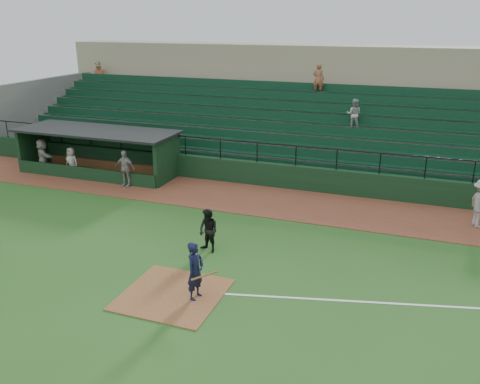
% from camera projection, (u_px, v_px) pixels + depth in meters
% --- Properties ---
extents(ground, '(90.00, 90.00, 0.00)m').
position_uv_depth(ground, '(187.00, 280.00, 16.31)').
color(ground, '#214E19').
rests_on(ground, ground).
extents(warning_track, '(40.00, 4.00, 0.03)m').
position_uv_depth(warning_track, '(262.00, 200.00, 23.40)').
color(warning_track, brown).
rests_on(warning_track, ground).
extents(home_plate_dirt, '(3.00, 3.00, 0.03)m').
position_uv_depth(home_plate_dirt, '(173.00, 294.00, 15.42)').
color(home_plate_dirt, brown).
rests_on(home_plate_dirt, ground).
extents(foul_line, '(17.49, 4.44, 0.01)m').
position_uv_depth(foul_line, '(450.00, 307.00, 14.76)').
color(foul_line, white).
rests_on(foul_line, ground).
extents(stadium_structure, '(38.00, 13.08, 6.40)m').
position_uv_depth(stadium_structure, '(306.00, 120.00, 30.15)').
color(stadium_structure, black).
rests_on(stadium_structure, ground).
extents(dugout, '(8.90, 3.20, 2.42)m').
position_uv_depth(dugout, '(103.00, 148.00, 27.53)').
color(dugout, black).
rests_on(dugout, ground).
extents(batter_at_plate, '(1.06, 0.73, 1.85)m').
position_uv_depth(batter_at_plate, '(195.00, 271.00, 14.92)').
color(batter_at_plate, black).
rests_on(batter_at_plate, ground).
extents(umpire, '(0.95, 0.85, 1.62)m').
position_uv_depth(umpire, '(208.00, 231.00, 18.05)').
color(umpire, black).
rests_on(umpire, ground).
extents(dugout_player_a, '(1.09, 0.46, 1.86)m').
position_uv_depth(dugout_player_a, '(125.00, 168.00, 25.06)').
color(dugout_player_a, gray).
rests_on(dugout_player_a, warning_track).
extents(dugout_player_b, '(0.83, 0.59, 1.60)m').
position_uv_depth(dugout_player_b, '(72.00, 162.00, 26.62)').
color(dugout_player_b, '#A6A09B').
rests_on(dugout_player_b, warning_track).
extents(dugout_player_c, '(1.75, 1.41, 1.86)m').
position_uv_depth(dugout_player_c, '(43.00, 156.00, 27.35)').
color(dugout_player_c, '#A49F99').
rests_on(dugout_player_c, warning_track).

